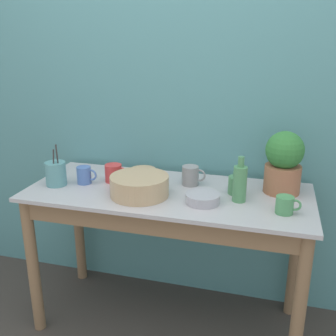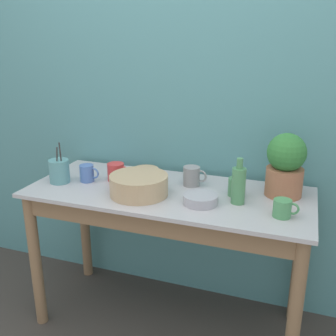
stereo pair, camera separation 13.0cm
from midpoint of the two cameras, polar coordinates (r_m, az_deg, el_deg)
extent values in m
cube|color=teal|center=(2.20, 0.77, 10.27)|extent=(6.00, 0.05, 2.40)
cylinder|color=#846647|center=(2.24, -20.63, -13.30)|extent=(0.06, 0.06, 0.76)
cylinder|color=#846647|center=(1.88, 16.48, -19.41)|extent=(0.06, 0.06, 0.76)
cylinder|color=#846647|center=(2.60, -14.28, -8.03)|extent=(0.06, 0.06, 0.76)
cylinder|color=#846647|center=(2.30, 16.43, -11.90)|extent=(0.06, 0.06, 0.76)
cube|color=#846647|center=(1.79, -4.26, -8.26)|extent=(1.32, 0.02, 0.10)
cube|color=#B2B2B7|center=(1.98, -1.89, -3.60)|extent=(1.42, 0.60, 0.02)
cylinder|color=#A36647|center=(1.99, 14.44, -1.57)|extent=(0.18, 0.18, 0.14)
sphere|color=#337A38|center=(1.95, 14.79, 2.50)|extent=(0.18, 0.18, 0.18)
cylinder|color=tan|center=(1.91, -6.12, -2.58)|extent=(0.29, 0.29, 0.10)
cylinder|color=#4C8C59|center=(1.84, 8.39, -2.35)|extent=(0.06, 0.06, 0.17)
cylinder|color=#4C8C59|center=(1.80, 8.55, 0.88)|extent=(0.03, 0.03, 0.05)
cylinder|color=#4C8C59|center=(1.94, 7.95, -2.51)|extent=(0.08, 0.08, 0.09)
cylinder|color=#4C8C59|center=(1.92, 8.03, -0.93)|extent=(0.04, 0.04, 0.02)
cylinder|color=#4C70B7|center=(2.12, -13.83, -1.03)|extent=(0.07, 0.07, 0.09)
torus|color=#4C70B7|center=(2.10, -12.83, -1.02)|extent=(0.06, 0.01, 0.06)
cylinder|color=gray|center=(2.04, 1.42, -1.12)|extent=(0.09, 0.09, 0.10)
torus|color=gray|center=(2.02, 2.75, -1.11)|extent=(0.07, 0.01, 0.07)
cylinder|color=#4C935B|center=(1.77, 14.55, -5.24)|extent=(0.08, 0.08, 0.08)
torus|color=#4C935B|center=(1.77, 15.98, -5.24)|extent=(0.05, 0.01, 0.05)
cylinder|color=#C63838|center=(2.11, -9.69, -0.76)|extent=(0.09, 0.09, 0.09)
torus|color=#C63838|center=(2.09, -8.45, -0.76)|extent=(0.06, 0.01, 0.06)
cylinder|color=#A8A8B2|center=(1.83, 3.01, -4.43)|extent=(0.16, 0.16, 0.05)
cylinder|color=tan|center=(2.16, -5.38, -0.78)|extent=(0.14, 0.14, 0.05)
cylinder|color=#569399|center=(2.13, -17.67, -0.81)|extent=(0.11, 0.11, 0.12)
cylinder|color=#333333|center=(2.10, -17.99, -0.08)|extent=(0.01, 0.04, 0.20)
cylinder|color=#333333|center=(2.10, -17.38, 0.35)|extent=(0.01, 0.02, 0.22)
camera|label=1|loc=(0.07, -91.93, -0.64)|focal=42.00mm
camera|label=2|loc=(0.07, 88.07, 0.64)|focal=42.00mm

